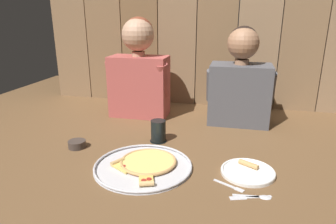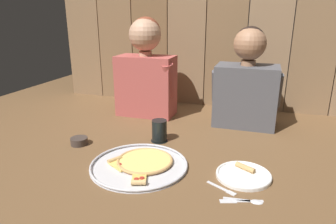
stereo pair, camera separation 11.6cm
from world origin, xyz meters
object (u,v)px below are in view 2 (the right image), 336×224
Objects in this scene: dipping_bowl at (79,141)px; diner_left at (146,69)px; drinking_glass at (159,131)px; diner_right at (247,82)px; dinner_plate at (244,175)px; pizza_tray at (141,164)px.

dipping_bowl is 0.14× the size of diner_left.
diner_left reaches higher than drinking_glass.
diner_left reaches higher than diner_right.
diner_left is 0.63m from diner_right.
diner_left is (-0.67, 0.63, 0.29)m from dinner_plate.
drinking_glass is 0.41m from dipping_bowl.
dinner_plate is at bearing -85.55° from diner_right.
diner_right is at bearing 60.02° from pizza_tray.
pizza_tray is 0.44m from dinner_plate.
dinner_plate is 1.97× the size of drinking_glass.
pizza_tray is at bearing -16.37° from dipping_bowl.
pizza_tray is 3.73× the size of drinking_glass.
dinner_plate is at bearing -43.10° from diner_left.
drinking_glass is 0.18× the size of diner_left.
dipping_bowl reaches higher than dinner_plate.
drinking_glass reaches higher than dipping_bowl.
dinner_plate is 0.97m from diner_left.
dipping_bowl is (-0.38, 0.11, 0.01)m from pizza_tray.
dinner_plate is at bearing -5.01° from dipping_bowl.
diner_left is at bearing 120.09° from drinking_glass.
dinner_plate reaches higher than pizza_tray.
diner_left is at bearing 75.32° from dipping_bowl.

